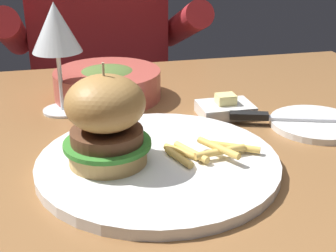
% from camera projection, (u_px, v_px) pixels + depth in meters
% --- Properties ---
extents(dining_table, '(1.11, 0.85, 0.74)m').
position_uv_depth(dining_table, '(144.00, 202.00, 0.71)').
color(dining_table, brown).
rests_on(dining_table, ground).
extents(main_plate, '(0.31, 0.31, 0.01)m').
position_uv_depth(main_plate, '(158.00, 163.00, 0.60)').
color(main_plate, white).
rests_on(main_plate, dining_table).
extents(burger_sandwich, '(0.11, 0.11, 0.13)m').
position_uv_depth(burger_sandwich, '(106.00, 120.00, 0.57)').
color(burger_sandwich, tan).
rests_on(burger_sandwich, main_plate).
extents(fries_pile, '(0.12, 0.07, 0.02)m').
position_uv_depth(fries_pile, '(206.00, 151.00, 0.60)').
color(fries_pile, '#E0B251').
rests_on(fries_pile, main_plate).
extents(wine_glass, '(0.08, 0.08, 0.18)m').
position_uv_depth(wine_glass, '(56.00, 31.00, 0.73)').
color(wine_glass, silver).
rests_on(wine_glass, dining_table).
extents(bread_plate, '(0.14, 0.14, 0.01)m').
position_uv_depth(bread_plate, '(316.00, 124.00, 0.72)').
color(bread_plate, white).
rests_on(bread_plate, dining_table).
extents(table_knife, '(0.20, 0.08, 0.01)m').
position_uv_depth(table_knife, '(284.00, 117.00, 0.72)').
color(table_knife, silver).
rests_on(table_knife, bread_plate).
extents(butter_dish, '(0.09, 0.06, 0.04)m').
position_uv_depth(butter_dish, '(225.00, 108.00, 0.77)').
color(butter_dish, white).
rests_on(butter_dish, dining_table).
extents(soup_bowl, '(0.19, 0.19, 0.06)m').
position_uv_depth(soup_bowl, '(108.00, 83.00, 0.84)').
color(soup_bowl, '#B24C42').
rests_on(soup_bowl, dining_table).
extents(diner_person, '(0.51, 0.36, 1.18)m').
position_uv_depth(diner_person, '(102.00, 98.00, 1.37)').
color(diner_person, '#282833').
rests_on(diner_person, ground).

